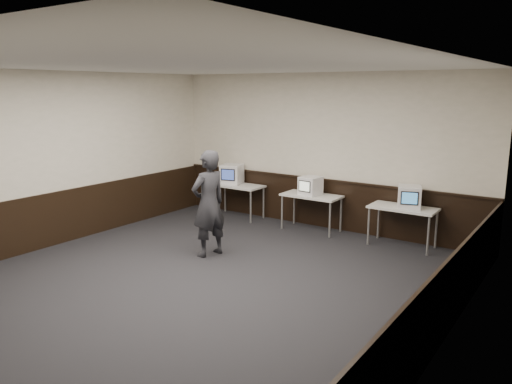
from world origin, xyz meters
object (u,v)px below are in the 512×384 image
desk_right (403,211)px  emac_right (409,197)px  desk_left (237,188)px  emac_left (232,174)px  emac_center (310,186)px  person (209,204)px  desk_center (311,198)px

desk_right → emac_right: (0.10, 0.01, 0.27)m
desk_left → desk_right: bearing=0.0°
desk_left → emac_left: size_ratio=2.12×
emac_left → emac_center: bearing=-17.1°
emac_left → person: (1.36, -2.43, -0.04)m
emac_center → desk_right: bearing=8.2°
emac_center → emac_right: bearing=8.4°
desk_center → emac_center: emac_center is taller
emac_right → desk_left: bearing=161.9°
emac_left → emac_center: emac_left is taller
emac_left → person: person is taller
desk_left → emac_left: bearing=170.1°
desk_center → person: person is taller
desk_left → emac_center: (1.89, -0.03, 0.26)m
person → desk_center: bearing=176.5°
emac_center → person: person is taller
desk_left → emac_right: bearing=0.1°
desk_right → emac_center: 1.93m
desk_right → emac_center: bearing=-179.0°
desk_center → emac_center: (-0.01, -0.03, 0.26)m
desk_center → emac_center: 0.26m
desk_left → emac_right: size_ratio=2.26×
desk_right → emac_left: size_ratio=2.12×
emac_right → desk_right: bearing=166.2°
desk_left → desk_center: bearing=0.0°
person → emac_right: bearing=144.7°
person → emac_center: bearing=176.6°
desk_center → person: (-0.71, -2.40, 0.25)m
desk_center → desk_right: same height
emac_center → person: size_ratio=0.24×
desk_left → person: person is taller
desk_left → desk_right: (3.80, 0.00, 0.00)m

